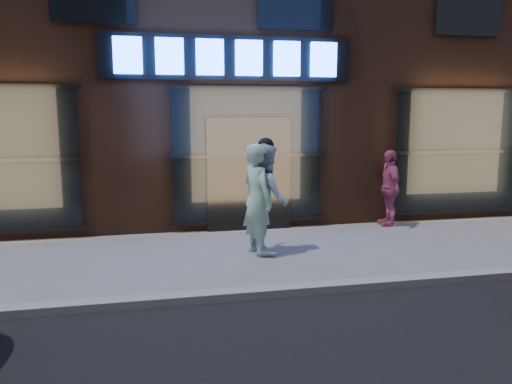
# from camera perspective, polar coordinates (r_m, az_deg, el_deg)

# --- Properties ---
(ground) EXTENTS (90.00, 90.00, 0.00)m
(ground) POSITION_cam_1_polar(r_m,az_deg,el_deg) (7.16, 5.42, -11.45)
(ground) COLOR slate
(ground) RESTS_ON ground
(curb) EXTENTS (60.00, 0.25, 0.12)m
(curb) POSITION_cam_1_polar(r_m,az_deg,el_deg) (7.14, 5.43, -11.00)
(curb) COLOR gray
(curb) RESTS_ON ground
(storefront_building) EXTENTS (30.20, 8.28, 10.30)m
(storefront_building) POSITION_cam_1_polar(r_m,az_deg,el_deg) (14.76, -4.12, 19.41)
(storefront_building) COLOR #54301E
(storefront_building) RESTS_ON ground
(man_bowtie) EXTENTS (0.69, 0.84, 1.97)m
(man_bowtie) POSITION_cam_1_polar(r_m,az_deg,el_deg) (8.79, 0.15, -0.88)
(man_bowtie) COLOR #ABE1C7
(man_bowtie) RESTS_ON ground
(man_cap) EXTENTS (0.79, 0.99, 1.97)m
(man_cap) POSITION_cam_1_polar(r_m,az_deg,el_deg) (8.97, 1.11, -0.67)
(man_cap) COLOR silver
(man_cap) RESTS_ON ground
(passerby) EXTENTS (0.52, 1.03, 1.69)m
(passerby) POSITION_cam_1_polar(r_m,az_deg,el_deg) (11.46, 14.96, 0.46)
(passerby) COLOR #BE4E78
(passerby) RESTS_ON ground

